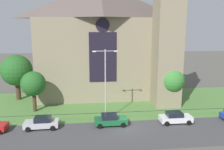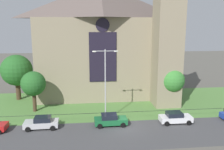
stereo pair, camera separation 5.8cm
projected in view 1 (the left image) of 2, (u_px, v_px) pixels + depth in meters
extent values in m
plane|color=#56544C|center=(116.00, 103.00, 40.43)|extent=(160.00, 160.00, 0.00)
cube|color=#424244|center=(128.00, 134.00, 28.74)|extent=(120.00, 8.00, 0.01)
cube|color=#517F3D|center=(117.00, 107.00, 38.48)|extent=(120.00, 20.00, 0.01)
cube|color=gray|center=(100.00, 57.00, 44.89)|extent=(22.00, 12.00, 14.00)
pyramid|color=#594C47|center=(100.00, 1.00, 42.90)|extent=(22.00, 12.00, 6.00)
cube|color=black|center=(103.00, 57.00, 38.86)|extent=(4.40, 0.16, 8.00)
cylinder|color=black|center=(103.00, 25.00, 37.84)|extent=(2.20, 0.15, 2.20)
cube|color=gray|center=(167.00, 50.00, 37.79)|extent=(4.00, 4.00, 18.00)
cylinder|color=black|center=(107.00, 113.00, 32.68)|extent=(33.49, 0.05, 0.05)
cylinder|color=black|center=(44.00, 119.00, 31.87)|extent=(0.07, 0.07, 1.10)
cylinder|color=black|center=(107.00, 117.00, 32.79)|extent=(0.07, 0.07, 1.10)
cylinder|color=black|center=(167.00, 114.00, 33.70)|extent=(0.06, 0.07, 1.10)
cylinder|color=black|center=(223.00, 112.00, 34.61)|extent=(0.07, 0.07, 1.10)
cylinder|color=#423021|center=(18.00, 90.00, 42.05)|extent=(0.81, 0.81, 3.20)
sphere|color=#235B23|center=(17.00, 70.00, 41.33)|extent=(5.33, 5.33, 5.33)
cylinder|color=#423021|center=(35.00, 102.00, 36.16)|extent=(0.55, 0.55, 2.93)
sphere|color=#235B23|center=(33.00, 84.00, 35.60)|extent=(3.64, 3.64, 3.64)
cylinder|color=#4C3823|center=(171.00, 98.00, 38.38)|extent=(0.46, 0.46, 2.88)
sphere|color=#387F33|center=(172.00, 80.00, 37.80)|extent=(3.89, 3.89, 3.89)
cylinder|color=#B2B2B7|center=(105.00, 86.00, 31.81)|extent=(0.16, 0.16, 9.69)
cylinder|color=#B2B2B7|center=(100.00, 51.00, 30.80)|extent=(1.40, 0.10, 0.10)
cylinder|color=#B2B2B7|center=(111.00, 51.00, 30.96)|extent=(1.40, 0.10, 0.10)
ellipsoid|color=white|center=(94.00, 52.00, 30.74)|extent=(0.57, 0.26, 0.20)
ellipsoid|color=white|center=(116.00, 51.00, 31.04)|extent=(0.57, 0.26, 0.20)
cylinder|color=black|center=(4.00, 126.00, 30.28)|extent=(0.65, 0.25, 0.64)
cube|color=#B7B7BC|center=(41.00, 124.00, 30.23)|extent=(4.24, 1.89, 0.70)
cube|color=black|center=(43.00, 119.00, 30.13)|extent=(2.03, 1.64, 0.55)
cylinder|color=black|center=(28.00, 130.00, 29.22)|extent=(0.64, 0.23, 0.64)
cylinder|color=black|center=(31.00, 124.00, 30.97)|extent=(0.64, 0.23, 0.64)
cylinder|color=black|center=(53.00, 128.00, 29.60)|extent=(0.64, 0.23, 0.64)
cylinder|color=black|center=(54.00, 122.00, 31.35)|extent=(0.64, 0.23, 0.64)
cube|color=#196033|center=(111.00, 121.00, 31.17)|extent=(4.23, 1.86, 0.70)
cube|color=black|center=(109.00, 116.00, 31.02)|extent=(2.02, 1.63, 0.55)
cylinder|color=black|center=(121.00, 120.00, 32.29)|extent=(0.64, 0.23, 0.64)
cylinder|color=black|center=(123.00, 125.00, 30.54)|extent=(0.64, 0.23, 0.64)
cylinder|color=black|center=(99.00, 121.00, 31.92)|extent=(0.64, 0.23, 0.64)
cylinder|color=black|center=(100.00, 126.00, 30.17)|extent=(0.64, 0.23, 0.64)
cube|color=silver|center=(176.00, 118.00, 31.95)|extent=(4.21, 1.83, 0.70)
cube|color=black|center=(174.00, 114.00, 31.80)|extent=(2.01, 1.61, 0.55)
cylinder|color=black|center=(183.00, 118.00, 33.03)|extent=(0.64, 0.22, 0.64)
cylinder|color=black|center=(189.00, 123.00, 31.28)|extent=(0.64, 0.22, 0.64)
cylinder|color=black|center=(163.00, 118.00, 32.73)|extent=(0.64, 0.22, 0.64)
cylinder|color=black|center=(167.00, 124.00, 30.98)|extent=(0.64, 0.22, 0.64)
cylinder|color=black|center=(223.00, 116.00, 33.74)|extent=(0.65, 0.25, 0.64)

